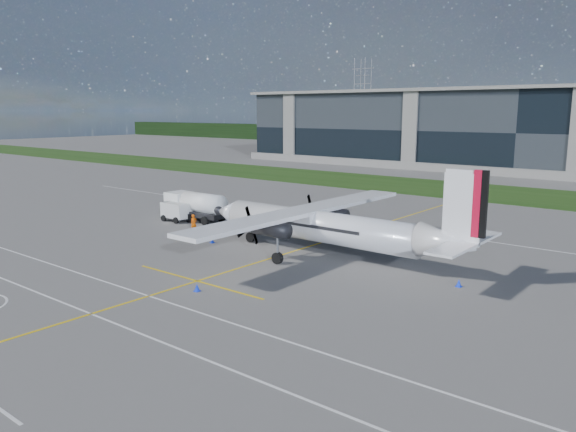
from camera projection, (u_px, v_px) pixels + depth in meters
name	position (u px, v px, depth m)	size (l,w,h in m)	color
ground	(441.00, 197.00, 74.89)	(400.00, 400.00, 0.00)	#565452
grass_strip	(464.00, 190.00, 81.00)	(400.00, 18.00, 0.04)	#1D3F11
terminal_building	(533.00, 132.00, 104.10)	(120.00, 20.00, 15.00)	black
pylon_west	(362.00, 101.00, 205.62)	(9.00, 4.60, 30.00)	gray
yellow_taxiway_centerline	(332.00, 239.00, 50.09)	(0.20, 70.00, 0.01)	yellow
white_lane_line	(63.00, 303.00, 33.58)	(90.00, 0.15, 0.01)	white
turboprop_aircraft	(328.00, 209.00, 43.33)	(24.56, 25.46, 7.64)	white
fuel_tanker_truck	(192.00, 206.00, 58.83)	(7.96, 2.59, 2.99)	white
baggage_tug	(176.00, 212.00, 58.29)	(3.27, 1.96, 1.96)	silver
ground_crew_person	(194.00, 222.00, 52.98)	(0.79, 0.57, 1.95)	#F25907
safety_cone_portwing	(197.00, 287.00, 35.69)	(0.36, 0.36, 0.50)	#0D2EE6
safety_cone_stbdwing	(382.00, 224.00, 55.62)	(0.36, 0.36, 0.50)	#0D2EE6
safety_cone_nose_port	(212.00, 240.00, 48.79)	(0.36, 0.36, 0.50)	#0D2EE6
safety_cone_tail	(459.00, 283.00, 36.60)	(0.36, 0.36, 0.50)	#0D2EE6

